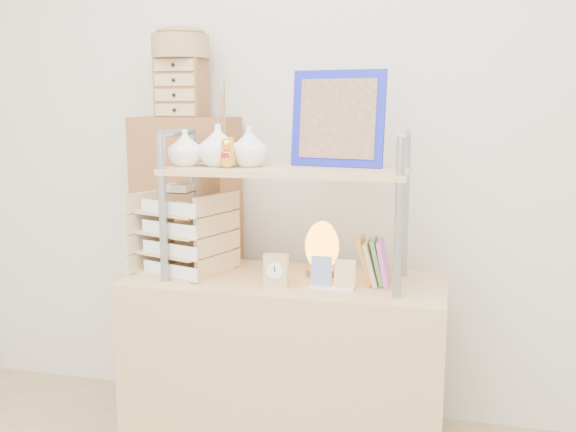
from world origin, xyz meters
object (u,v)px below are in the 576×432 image
at_px(cabinet, 188,265).
at_px(letter_tray, 182,237).
at_px(salt_lamp, 322,248).
at_px(desk, 286,371).

xyz_separation_m(cabinet, letter_tray, (0.14, -0.38, 0.22)).
distance_m(cabinet, letter_tray, 0.46).
bearing_deg(cabinet, letter_tray, -64.55).
height_order(letter_tray, salt_lamp, letter_tray).
bearing_deg(salt_lamp, desk, -147.37).
xyz_separation_m(desk, letter_tray, (-0.42, -0.01, 0.52)).
distance_m(desk, letter_tray, 0.67).
height_order(cabinet, salt_lamp, cabinet).
bearing_deg(salt_lamp, cabinet, 156.86).
height_order(desk, letter_tray, letter_tray).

